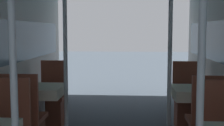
# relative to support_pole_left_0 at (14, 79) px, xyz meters

# --- Properties ---
(support_pole_left_0) EXTENTS (0.05, 0.05, 2.17)m
(support_pole_left_0) POSITION_rel_support_pole_left_0_xyz_m (0.00, 0.00, 0.00)
(support_pole_left_0) COLOR silver
(support_pole_left_0) RESTS_ON ground_plane
(dining_table_left_1) EXTENTS (0.59, 0.59, 0.71)m
(dining_table_left_1) POSITION_rel_support_pole_left_0_xyz_m (-0.34, 1.78, -0.50)
(dining_table_left_1) COLOR #4C4C51
(dining_table_left_1) RESTS_ON ground_plane
(chair_left_far_1) EXTENTS (0.41, 0.41, 0.97)m
(chair_left_far_1) POSITION_rel_support_pole_left_0_xyz_m (-0.34, 2.38, -0.78)
(chair_left_far_1) COLOR brown
(chair_left_far_1) RESTS_ON ground_plane
(support_pole_left_1) EXTENTS (0.05, 0.05, 2.17)m
(support_pole_left_1) POSITION_rel_support_pole_left_0_xyz_m (0.00, 1.78, 0.00)
(support_pole_left_1) COLOR silver
(support_pole_left_1) RESTS_ON ground_plane
(support_pole_right_0) EXTENTS (0.05, 0.05, 2.17)m
(support_pole_right_0) POSITION_rel_support_pole_left_0_xyz_m (1.34, 0.00, 0.00)
(support_pole_right_0) COLOR silver
(support_pole_right_0) RESTS_ON ground_plane
(dining_table_right_1) EXTENTS (0.59, 0.59, 0.71)m
(dining_table_right_1) POSITION_rel_support_pole_left_0_xyz_m (1.68, 1.78, -0.50)
(dining_table_right_1) COLOR #4C4C51
(dining_table_right_1) RESTS_ON ground_plane
(chair_right_far_1) EXTENTS (0.41, 0.41, 0.97)m
(chair_right_far_1) POSITION_rel_support_pole_left_0_xyz_m (1.68, 2.38, -0.78)
(chair_right_far_1) COLOR brown
(chair_right_far_1) RESTS_ON ground_plane
(support_pole_right_1) EXTENTS (0.05, 0.05, 2.17)m
(support_pole_right_1) POSITION_rel_support_pole_left_0_xyz_m (1.34, 1.78, 0.00)
(support_pole_right_1) COLOR silver
(support_pole_right_1) RESTS_ON ground_plane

